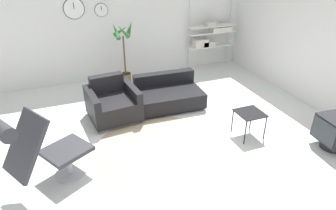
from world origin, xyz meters
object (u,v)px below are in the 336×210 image
object	(u,v)px
armchair_red	(113,104)
side_table	(250,115)
couch_low	(168,95)
lounge_chair	(37,146)
shelf_unit	(210,35)
potted_plant	(125,57)
crt_television	(336,132)

from	to	relation	value
armchair_red	side_table	world-z (taller)	armchair_red
couch_low	lounge_chair	bearing A→B (deg)	37.36
side_table	shelf_unit	size ratio (longest dim) A/B	0.23
armchair_red	shelf_unit	distance (m)	3.49
potted_plant	lounge_chair	bearing A→B (deg)	-121.82
crt_television	potted_plant	size ratio (longest dim) A/B	0.37
shelf_unit	lounge_chair	bearing A→B (deg)	-141.90
lounge_chair	crt_television	xyz separation A→B (m)	(4.30, -0.70, -0.39)
side_table	crt_television	world-z (taller)	crt_television
lounge_chair	side_table	xyz separation A→B (m)	(3.24, 0.09, -0.29)
crt_television	couch_low	bearing A→B (deg)	43.78
lounge_chair	shelf_unit	xyz separation A→B (m)	(4.19, 3.29, 0.16)
side_table	shelf_unit	bearing A→B (deg)	73.33
potted_plant	side_table	bearing A→B (deg)	-64.41
couch_low	potted_plant	world-z (taller)	potted_plant
armchair_red	couch_low	world-z (taller)	armchair_red
lounge_chair	crt_television	distance (m)	4.38
armchair_red	crt_television	world-z (taller)	armchair_red
crt_television	lounge_chair	bearing A→B (deg)	85.52
couch_low	side_table	distance (m)	1.78
side_table	couch_low	bearing A→B (deg)	118.36
lounge_chair	couch_low	distance (m)	2.95
couch_low	shelf_unit	size ratio (longest dim) A/B	0.68
crt_television	potted_plant	world-z (taller)	potted_plant
armchair_red	side_table	bearing A→B (deg)	139.02
lounge_chair	potted_plant	xyz separation A→B (m)	(1.85, 2.99, -0.03)
lounge_chair	potted_plant	world-z (taller)	potted_plant
lounge_chair	armchair_red	size ratio (longest dim) A/B	1.28
crt_television	armchair_red	bearing A→B (deg)	58.69
couch_low	potted_plant	xyz separation A→B (m)	(-0.54, 1.33, 0.45)
couch_low	crt_television	world-z (taller)	couch_low
potted_plant	armchair_red	bearing A→B (deg)	-112.99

